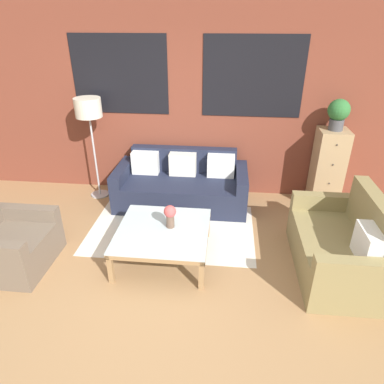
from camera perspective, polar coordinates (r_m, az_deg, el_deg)
name	(u,v)px	position (r m, az deg, el deg)	size (l,w,h in m)	color
ground_plane	(159,293)	(3.72, -5.57, -16.44)	(16.00, 16.00, 0.00)	#9E754C
wall_back_brick	(186,103)	(5.22, -1.04, 14.58)	(8.40, 0.09, 2.80)	brown
rug	(172,229)	(4.65, -3.37, -6.12)	(2.18, 1.41, 0.00)	silver
couch_dark	(182,185)	(5.15, -1.73, 1.09)	(1.93, 0.88, 0.78)	#1E2338
settee_vintage	(341,247)	(4.12, 23.55, -8.42)	(0.80, 1.42, 0.92)	olive
armchair_corner	(9,244)	(4.40, -28.19, -7.67)	(0.80, 0.86, 0.84)	#6B5B4C
coffee_table	(163,233)	(3.98, -4.85, -6.83)	(1.04, 1.04, 0.38)	silver
floor_lamp	(89,112)	(5.22, -16.83, 12.58)	(0.38, 0.38, 1.54)	#B2B2B7
drawer_cabinet	(327,168)	(5.38, 21.63, 3.69)	(0.41, 0.43, 1.16)	tan
potted_plant	(338,113)	(5.13, 23.21, 12.05)	(0.29, 0.29, 0.42)	#47474C
flower_vase	(170,215)	(3.91, -3.68, -3.78)	(0.14, 0.14, 0.28)	brown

